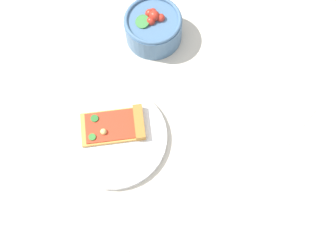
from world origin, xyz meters
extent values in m
plane|color=beige|center=(0.00, 0.00, 0.00)|extent=(2.40, 2.40, 0.00)
cylinder|color=white|center=(0.03, -0.04, 0.01)|extent=(0.22, 0.22, 0.01)
cube|color=gold|center=(0.02, -0.05, 0.02)|extent=(0.15, 0.14, 0.01)
cube|color=#B77A33|center=(-0.02, -0.02, 0.02)|extent=(0.07, 0.07, 0.02)
cube|color=red|center=(0.02, -0.05, 0.02)|extent=(0.13, 0.12, 0.00)
sphere|color=#EAD172|center=(0.04, -0.06, 0.03)|extent=(0.01, 0.01, 0.01)
cylinder|color=#388433|center=(0.07, -0.07, 0.03)|extent=(0.02, 0.02, 0.00)
cylinder|color=#2D722D|center=(0.03, -0.09, 0.03)|extent=(0.02, 0.02, 0.00)
cylinder|color=#4C7299|center=(-0.21, -0.14, 0.03)|extent=(0.13, 0.13, 0.06)
torus|color=#4C7299|center=(-0.21, -0.14, 0.06)|extent=(0.13, 0.13, 0.01)
sphere|color=red|center=(-0.22, -0.14, 0.07)|extent=(0.02, 0.02, 0.02)
sphere|color=red|center=(-0.21, -0.14, 0.07)|extent=(0.02, 0.02, 0.02)
sphere|color=red|center=(-0.23, -0.15, 0.07)|extent=(0.02, 0.02, 0.02)
sphere|color=red|center=(-0.23, -0.13, 0.07)|extent=(0.02, 0.02, 0.02)
sphere|color=red|center=(-0.22, -0.16, 0.07)|extent=(0.02, 0.02, 0.02)
cylinder|color=#2D722D|center=(-0.19, -0.16, 0.07)|extent=(0.04, 0.04, 0.01)
cube|color=white|center=(-0.25, 0.18, 0.00)|extent=(0.14, 0.14, 0.00)
camera|label=1|loc=(0.18, 0.23, 0.81)|focal=43.50mm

